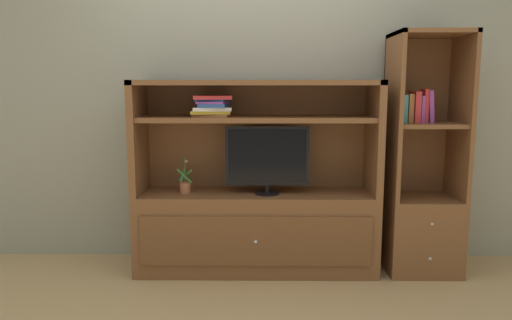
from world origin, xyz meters
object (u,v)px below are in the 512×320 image
object	(u,v)px
media_console	(256,210)
tv_monitor	(267,158)
potted_plant	(185,186)
magazine_stack	(213,106)
bookshelf_tall	(422,197)
upright_book_row	(416,108)

from	to	relation	value
media_console	tv_monitor	distance (m)	0.41
potted_plant	magazine_stack	world-z (taller)	magazine_stack
bookshelf_tall	upright_book_row	bearing A→B (deg)	-171.87
magazine_stack	bookshelf_tall	world-z (taller)	bookshelf_tall
magazine_stack	upright_book_row	distance (m)	1.45
upright_book_row	tv_monitor	bearing A→B (deg)	-177.51
tv_monitor	upright_book_row	bearing A→B (deg)	2.49
media_console	magazine_stack	world-z (taller)	media_console
tv_monitor	magazine_stack	world-z (taller)	magazine_stack
tv_monitor	upright_book_row	world-z (taller)	upright_book_row
media_console	tv_monitor	xyz separation A→B (m)	(0.08, -0.05, 0.40)
potted_plant	upright_book_row	bearing A→B (deg)	0.65
potted_plant	bookshelf_tall	distance (m)	1.75
potted_plant	magazine_stack	bearing A→B (deg)	5.48
media_console	magazine_stack	xyz separation A→B (m)	(-0.31, -0.00, 0.76)
tv_monitor	upright_book_row	size ratio (longest dim) A/B	2.51
media_console	upright_book_row	size ratio (longest dim) A/B	7.34
tv_monitor	potted_plant	distance (m)	0.64
upright_book_row	bookshelf_tall	bearing A→B (deg)	8.13
tv_monitor	potted_plant	bearing A→B (deg)	177.38
media_console	potted_plant	world-z (taller)	media_console
magazine_stack	bookshelf_tall	distance (m)	1.67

